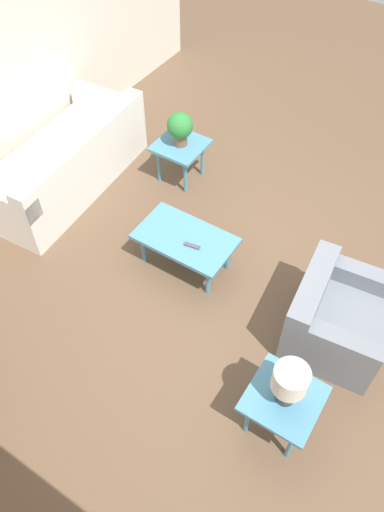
% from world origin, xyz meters
% --- Properties ---
extents(ground_plane, '(14.00, 14.00, 0.00)m').
position_xyz_m(ground_plane, '(0.00, 0.00, 0.00)').
color(ground_plane, brown).
extents(sofa, '(1.08, 2.18, 0.79)m').
position_xyz_m(sofa, '(2.34, -0.22, 0.30)').
color(sofa, white).
rests_on(sofa, ground_plane).
extents(armchair, '(0.89, 0.99, 0.70)m').
position_xyz_m(armchair, '(-1.09, 0.07, 0.29)').
color(armchair, slate).
rests_on(armchair, ground_plane).
extents(coffee_table, '(0.96, 0.57, 0.41)m').
position_xyz_m(coffee_table, '(0.50, 0.06, 0.36)').
color(coffee_table, teal).
rests_on(coffee_table, ground_plane).
extents(side_table_plant, '(0.55, 0.55, 0.49)m').
position_xyz_m(side_table_plant, '(1.29, -1.04, 0.42)').
color(side_table_plant, teal).
rests_on(side_table_plant, ground_plane).
extents(side_table_lamp, '(0.55, 0.55, 0.49)m').
position_xyz_m(side_table_lamp, '(-1.05, 1.08, 0.42)').
color(side_table_lamp, teal).
rests_on(side_table_lamp, ground_plane).
extents(potted_plant, '(0.29, 0.29, 0.40)m').
position_xyz_m(potted_plant, '(1.29, -1.04, 0.72)').
color(potted_plant, brown).
rests_on(potted_plant, side_table_plant).
extents(table_lamp, '(0.26, 0.26, 0.40)m').
position_xyz_m(table_lamp, '(-1.05, 1.08, 0.74)').
color(table_lamp, '#333333').
rests_on(table_lamp, side_table_lamp).
extents(remote_control, '(0.16, 0.07, 0.02)m').
position_xyz_m(remote_control, '(0.38, 0.13, 0.42)').
color(remote_control, '#4C4C51').
rests_on(remote_control, coffee_table).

